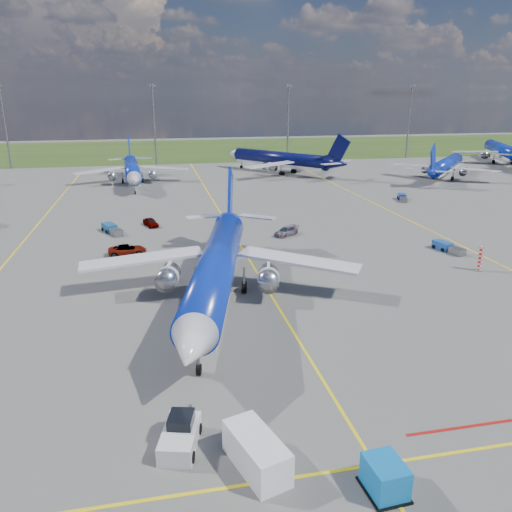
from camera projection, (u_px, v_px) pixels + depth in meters
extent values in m
plane|color=#585855|center=(285.00, 318.00, 46.95)|extent=(400.00, 400.00, 0.00)
cube|color=#2D4719|center=(182.00, 150.00, 186.55)|extent=(400.00, 80.00, 0.01)
cube|color=yellow|center=(233.00, 234.00, 74.87)|extent=(0.25, 160.00, 0.02)
cube|color=yellow|center=(375.00, 465.00, 28.34)|extent=(60.00, 0.25, 0.02)
cube|color=yellow|center=(35.00, 228.00, 78.39)|extent=(0.25, 120.00, 0.02)
cube|color=yellow|center=(389.00, 210.00, 89.97)|extent=(0.25, 120.00, 0.02)
cube|color=#A5140F|center=(478.00, 425.00, 31.74)|extent=(10.00, 0.25, 0.02)
cylinder|color=slate|center=(5.00, 128.00, 136.25)|extent=(0.50, 0.50, 22.00)
cylinder|color=slate|center=(154.00, 126.00, 143.97)|extent=(0.50, 0.50, 22.00)
cube|color=slate|center=(152.00, 85.00, 140.46)|extent=(2.20, 0.50, 0.80)
cylinder|color=slate|center=(288.00, 125.00, 151.69)|extent=(0.50, 0.50, 22.00)
cube|color=slate|center=(289.00, 85.00, 148.18)|extent=(2.20, 0.50, 0.80)
cylinder|color=slate|center=(409.00, 123.00, 159.41)|extent=(0.50, 0.50, 22.00)
cube|color=slate|center=(412.00, 86.00, 155.90)|extent=(2.20, 0.50, 0.80)
cylinder|color=red|center=(480.00, 259.00, 58.95)|extent=(0.50, 0.50, 3.00)
cube|color=silver|center=(180.00, 438.00, 29.67)|extent=(2.89, 4.18, 1.18)
cube|color=black|center=(181.00, 421.00, 29.93)|extent=(1.81, 1.94, 0.81)
cube|color=slate|center=(187.00, 415.00, 31.93)|extent=(0.77, 2.16, 0.18)
cube|color=blue|center=(385.00, 477.00, 26.21)|extent=(1.99, 2.41, 1.83)
cube|color=white|center=(256.00, 452.00, 27.85)|extent=(3.34, 5.04, 2.04)
imported|color=#999999|center=(151.00, 222.00, 78.99)|extent=(2.77, 4.16, 1.32)
imported|color=#999999|center=(127.00, 250.00, 65.01)|extent=(5.04, 2.63, 1.36)
imported|color=#999999|center=(286.00, 231.00, 73.94)|extent=(4.58, 4.01, 1.27)
cube|color=#1A4BA0|center=(442.00, 245.00, 67.30)|extent=(1.97, 2.84, 1.09)
cube|color=slate|center=(457.00, 251.00, 65.11)|extent=(1.64, 2.22, 0.90)
cube|color=#164E88|center=(109.00, 228.00, 75.96)|extent=(2.56, 3.22, 1.20)
cube|color=slate|center=(116.00, 232.00, 73.80)|extent=(2.09, 2.53, 0.98)
cube|color=#193897|center=(402.00, 197.00, 98.96)|extent=(2.27, 2.96, 1.11)
cube|color=slate|center=(403.00, 200.00, 96.53)|extent=(1.86, 2.32, 0.91)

